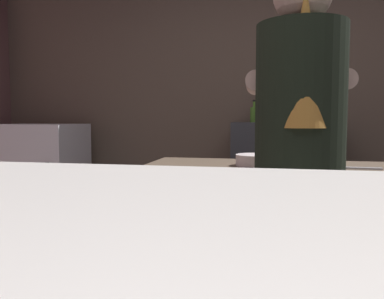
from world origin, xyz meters
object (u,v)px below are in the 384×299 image
Objects in this scene: bartender at (299,155)px; bottle_hot_sauce at (255,114)px; mixing_bowl at (256,160)px; bottle_vinegar at (331,112)px; mini_fridge at (40,187)px; chefs_knife at (355,168)px; bottle_soy at (263,110)px.

bartender is 1.70m from bottle_hot_sauce.
mixing_bowl is 1.00× the size of bottle_vinegar.
bottle_vinegar is at bearing 1.93° from mini_fridge.
bottle_vinegar is at bearing -12.80° from bottle_hot_sauce.
mixing_bowl is (1.87, -1.04, 0.38)m from mini_fridge.
chefs_knife is 1.28m from bottle_soy.
bottle_hot_sauce is (-0.07, 1.24, 0.24)m from mixing_bowl.
chefs_knife is 1.34× the size of bottle_hot_sauce.
bartender is 8.20× the size of mixing_bowl.
bottle_soy is (-0.46, 1.15, 0.29)m from chefs_knife.
chefs_knife is at bearing -24.47° from mini_fridge.
mixing_bowl is 1.16m from bottle_soy.
mixing_bowl is at bearing 19.75° from bartender.
mini_fridge is 5.19× the size of mixing_bowl.
mini_fridge reaches higher than mixing_bowl.
chefs_knife is (0.28, 0.41, -0.09)m from bartender.
bottle_vinegar is (0.04, 1.14, 0.28)m from chefs_knife.
bottle_hot_sauce is at bearing 6.60° from mini_fridge.
mini_fridge is 2.59m from chefs_knife.
bottle_soy is 1.38× the size of bottle_hot_sauce.
mini_fridge is at bearing 151.03° from mixing_bowl.
mixing_bowl is (-0.18, 0.43, -0.07)m from bartender.
bottle_vinegar reaches higher than chefs_knife.
bartender reaches higher than bottle_soy.
mini_fridge is at bearing 51.44° from bartender.
bottle_soy is at bearing -60.23° from bottle_hot_sauce.
mini_fridge is 4.49× the size of chefs_knife.
mixing_bowl is 1.16× the size of bottle_hot_sauce.
mixing_bowl is 1.25m from bottle_vinegar.
bartender is 1.58m from bottle_soy.
bottle_soy is at bearing 90.12° from mixing_bowl.
bartender is 0.47m from mixing_bowl.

